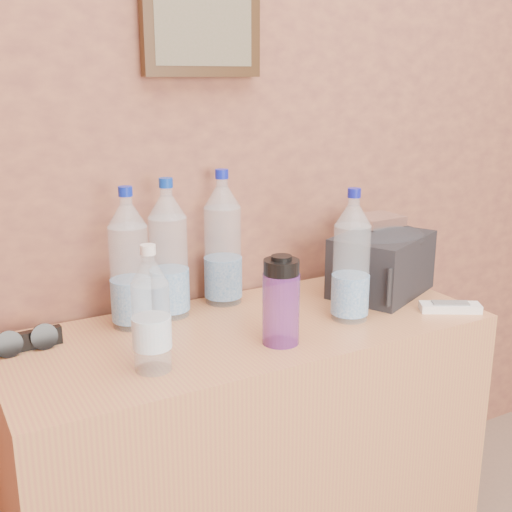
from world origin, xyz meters
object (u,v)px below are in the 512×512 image
at_px(pet_large_b, 223,245).
at_px(pet_large_c, 169,256).
at_px(toiletry_bag, 382,260).
at_px(sunglasses, 25,341).
at_px(foil_packet, 377,220).
at_px(dresser, 249,458).
at_px(pet_large_d, 351,263).
at_px(pet_large_a, 129,266).
at_px(nalgene_bottle, 281,301).
at_px(pet_small, 151,316).
at_px(ac_remote, 450,307).

relative_size(pet_large_b, pet_large_c, 1.02).
bearing_deg(toiletry_bag, sunglasses, 150.85).
distance_m(pet_large_b, sunglasses, 0.53).
xyz_separation_m(sunglasses, toiletry_bag, (0.91, -0.07, 0.07)).
distance_m(sunglasses, foil_packet, 0.93).
bearing_deg(dresser, pet_large_d, -16.97).
height_order(pet_large_a, sunglasses, pet_large_a).
height_order(pet_large_d, nalgene_bottle, pet_large_d).
distance_m(pet_large_b, pet_small, 0.42).
height_order(sunglasses, ac_remote, sunglasses).
xyz_separation_m(pet_large_d, pet_small, (-0.51, -0.04, -0.03)).
bearing_deg(sunglasses, pet_large_a, 1.78).
bearing_deg(sunglasses, pet_large_b, 3.72).
xyz_separation_m(dresser, foil_packet, (0.43, 0.07, 0.55)).
bearing_deg(pet_large_a, dresser, -30.50).
bearing_deg(ac_remote, pet_small, -153.04).
relative_size(dresser, pet_large_b, 3.28).
bearing_deg(pet_large_b, dresser, -97.46).
bearing_deg(pet_small, foil_packet, 14.16).
distance_m(nalgene_bottle, ac_remote, 0.48).
distance_m(dresser, ac_remote, 0.63).
height_order(pet_large_d, sunglasses, pet_large_d).
bearing_deg(pet_large_d, pet_large_b, 129.68).
relative_size(dresser, toiletry_bag, 4.21).
distance_m(dresser, sunglasses, 0.62).
bearing_deg(sunglasses, foil_packet, -6.96).
relative_size(dresser, pet_large_c, 3.35).
xyz_separation_m(dresser, ac_remote, (0.49, -0.16, 0.36)).
height_order(nalgene_bottle, ac_remote, nalgene_bottle).
distance_m(pet_large_c, foil_packet, 0.57).
bearing_deg(toiletry_bag, nalgene_bottle, 176.53).
xyz_separation_m(pet_large_d, foil_packet, (0.19, 0.14, 0.05)).
bearing_deg(ac_remote, sunglasses, -165.02).
xyz_separation_m(pet_large_d, toiletry_bag, (0.19, 0.11, -0.05)).
bearing_deg(nalgene_bottle, pet_large_d, 11.60).
relative_size(pet_large_b, nalgene_bottle, 1.74).
xyz_separation_m(pet_large_c, sunglasses, (-0.35, -0.05, -0.13)).
height_order(sunglasses, foil_packet, foil_packet).
relative_size(ac_remote, foil_packet, 1.22).
relative_size(pet_large_a, pet_large_d, 1.04).
bearing_deg(pet_large_c, pet_large_a, -168.52).
bearing_deg(ac_remote, pet_large_a, -171.68).
height_order(pet_large_b, ac_remote, pet_large_b).
relative_size(pet_large_b, toiletry_bag, 1.28).
height_order(dresser, pet_large_b, pet_large_b).
height_order(dresser, sunglasses, sunglasses).
distance_m(pet_large_d, pet_small, 0.52).
xyz_separation_m(pet_large_a, pet_large_c, (0.10, 0.02, 0.00)).
bearing_deg(sunglasses, pet_small, -51.24).
bearing_deg(pet_large_b, nalgene_bottle, -91.71).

